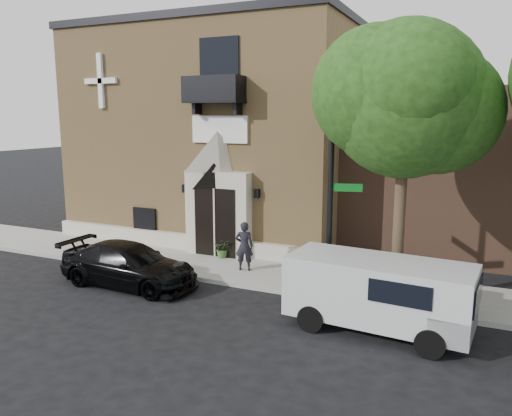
{
  "coord_description": "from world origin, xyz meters",
  "views": [
    {
      "loc": [
        8.0,
        -13.55,
        5.41
      ],
      "look_at": [
        0.91,
        2.0,
        2.23
      ],
      "focal_mm": 35.0,
      "sensor_mm": 36.0,
      "label": 1
    }
  ],
  "objects_px": {
    "fire_hydrant": "(391,290)",
    "black_sedan": "(129,265)",
    "street_sign": "(331,190)",
    "pedestrian_near": "(244,246)",
    "cargo_van": "(385,293)",
    "dumpster": "(418,286)"
  },
  "relations": [
    {
      "from": "fire_hydrant",
      "to": "black_sedan",
      "type": "bearing_deg",
      "value": -168.58
    },
    {
      "from": "street_sign",
      "to": "pedestrian_near",
      "type": "xyz_separation_m",
      "value": [
        -3.3,
        1.03,
        -2.29
      ]
    },
    {
      "from": "street_sign",
      "to": "pedestrian_near",
      "type": "bearing_deg",
      "value": 150.22
    },
    {
      "from": "black_sedan",
      "to": "pedestrian_near",
      "type": "bearing_deg",
      "value": -47.47
    },
    {
      "from": "fire_hydrant",
      "to": "pedestrian_near",
      "type": "bearing_deg",
      "value": 169.46
    },
    {
      "from": "pedestrian_near",
      "to": "black_sedan",
      "type": "bearing_deg",
      "value": 23.87
    },
    {
      "from": "cargo_van",
      "to": "fire_hydrant",
      "type": "bearing_deg",
      "value": 99.06
    },
    {
      "from": "dumpster",
      "to": "cargo_van",
      "type": "bearing_deg",
      "value": -102.09
    },
    {
      "from": "fire_hydrant",
      "to": "dumpster",
      "type": "bearing_deg",
      "value": 8.83
    },
    {
      "from": "street_sign",
      "to": "dumpster",
      "type": "height_order",
      "value": "street_sign"
    },
    {
      "from": "black_sedan",
      "to": "dumpster",
      "type": "relative_size",
      "value": 2.74
    },
    {
      "from": "fire_hydrant",
      "to": "cargo_van",
      "type": "bearing_deg",
      "value": -85.64
    },
    {
      "from": "black_sedan",
      "to": "street_sign",
      "type": "distance_m",
      "value": 6.89
    },
    {
      "from": "cargo_van",
      "to": "dumpster",
      "type": "bearing_deg",
      "value": 78.08
    },
    {
      "from": "black_sedan",
      "to": "pedestrian_near",
      "type": "xyz_separation_m",
      "value": [
        2.89,
        2.57,
        0.32
      ]
    },
    {
      "from": "fire_hydrant",
      "to": "pedestrian_near",
      "type": "relative_size",
      "value": 0.42
    },
    {
      "from": "cargo_van",
      "to": "fire_hydrant",
      "type": "height_order",
      "value": "cargo_van"
    },
    {
      "from": "cargo_van",
      "to": "pedestrian_near",
      "type": "bearing_deg",
      "value": 156.93
    },
    {
      "from": "street_sign",
      "to": "fire_hydrant",
      "type": "xyz_separation_m",
      "value": [
        1.82,
        0.08,
        -2.79
      ]
    },
    {
      "from": "dumpster",
      "to": "pedestrian_near",
      "type": "height_order",
      "value": "pedestrian_near"
    },
    {
      "from": "fire_hydrant",
      "to": "pedestrian_near",
      "type": "xyz_separation_m",
      "value": [
        -5.12,
        0.95,
        0.5
      ]
    },
    {
      "from": "cargo_van",
      "to": "dumpster",
      "type": "xyz_separation_m",
      "value": [
        0.58,
        1.93,
        -0.34
      ]
    }
  ]
}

